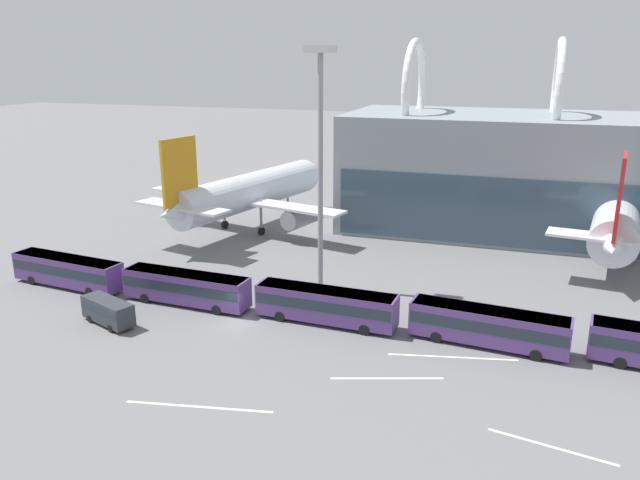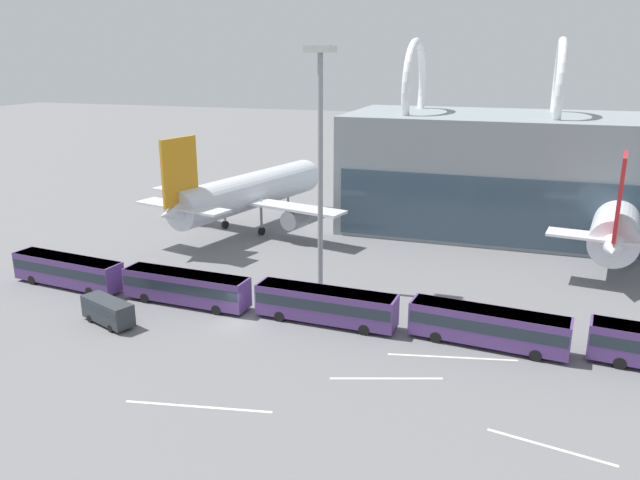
# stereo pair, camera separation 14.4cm
# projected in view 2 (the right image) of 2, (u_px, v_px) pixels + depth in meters

# --- Properties ---
(ground_plane) EXTENTS (440.00, 440.00, 0.00)m
(ground_plane) POSITION_uv_depth(u_px,v_px,m) (235.00, 322.00, 58.09)
(ground_plane) COLOR slate
(airliner_at_gate_near) EXTENTS (31.82, 33.28, 14.46)m
(airliner_at_gate_near) POSITION_uv_depth(u_px,v_px,m) (246.00, 193.00, 87.05)
(airliner_at_gate_near) COLOR silver
(airliner_at_gate_near) RESTS_ON ground_plane
(airliner_at_gate_far) EXTENTS (34.49, 35.26, 14.32)m
(airliner_at_gate_far) POSITION_uv_depth(u_px,v_px,m) (618.00, 216.00, 76.67)
(airliner_at_gate_far) COLOR silver
(airliner_at_gate_far) RESTS_ON ground_plane
(shuttle_bus_0) EXTENTS (13.49, 4.06, 3.29)m
(shuttle_bus_0) POSITION_uv_depth(u_px,v_px,m) (68.00, 269.00, 66.52)
(shuttle_bus_0) COLOR #56387A
(shuttle_bus_0) RESTS_ON ground_plane
(shuttle_bus_1) EXTENTS (13.39, 3.32, 3.29)m
(shuttle_bus_1) POSITION_uv_depth(u_px,v_px,m) (186.00, 286.00, 61.75)
(shuttle_bus_1) COLOR #56387A
(shuttle_bus_1) RESTS_ON ground_plane
(shuttle_bus_2) EXTENTS (13.38, 3.22, 3.29)m
(shuttle_bus_2) POSITION_uv_depth(u_px,v_px,m) (326.00, 304.00, 57.41)
(shuttle_bus_2) COLOR #56387A
(shuttle_bus_2) RESTS_ON ground_plane
(shuttle_bus_3) EXTENTS (13.48, 3.96, 3.29)m
(shuttle_bus_3) POSITION_uv_depth(u_px,v_px,m) (488.00, 325.00, 52.89)
(shuttle_bus_3) COLOR #56387A
(shuttle_bus_3) RESTS_ON ground_plane
(service_van_foreground) EXTENTS (6.13, 3.90, 2.38)m
(service_van_foreground) POSITION_uv_depth(u_px,v_px,m) (108.00, 310.00, 57.35)
(service_van_foreground) COLOR #2D3338
(service_van_foreground) RESTS_ON ground_plane
(floodlight_mast) EXTENTS (2.58, 2.58, 24.77)m
(floodlight_mast) POSITION_uv_depth(u_px,v_px,m) (320.00, 130.00, 62.04)
(floodlight_mast) COLOR gray
(floodlight_mast) RESTS_ON ground_plane
(lane_stripe_0) EXTENTS (10.60, 2.26, 0.01)m
(lane_stripe_0) POSITION_uv_depth(u_px,v_px,m) (198.00, 407.00, 44.17)
(lane_stripe_0) COLOR silver
(lane_stripe_0) RESTS_ON ground_plane
(lane_stripe_1) EXTENTS (7.91, 1.74, 0.01)m
(lane_stripe_1) POSITION_uv_depth(u_px,v_px,m) (550.00, 447.00, 39.63)
(lane_stripe_1) COLOR silver
(lane_stripe_1) RESTS_ON ground_plane
(lane_stripe_2) EXTENTS (8.35, 3.00, 0.01)m
(lane_stripe_2) POSITION_uv_depth(u_px,v_px,m) (386.00, 378.00, 48.01)
(lane_stripe_2) COLOR silver
(lane_stripe_2) RESTS_ON ground_plane
(lane_stripe_3) EXTENTS (10.39, 2.51, 0.01)m
(lane_stripe_3) POSITION_uv_depth(u_px,v_px,m) (452.00, 357.00, 51.37)
(lane_stripe_3) COLOR silver
(lane_stripe_3) RESTS_ON ground_plane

